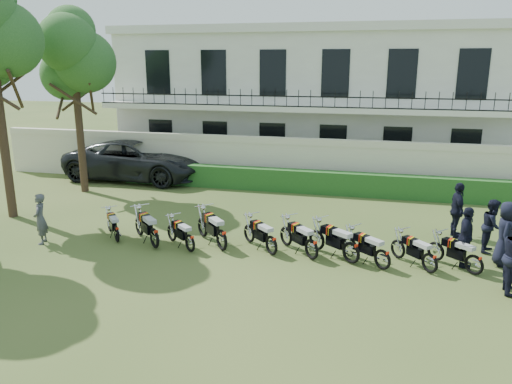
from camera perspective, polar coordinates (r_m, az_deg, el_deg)
ground at (r=15.68m, az=-0.64°, el=-6.42°), size 100.00×100.00×0.00m
perimeter_wall at (r=22.90m, az=4.46°, el=3.39°), size 30.00×0.35×2.30m
hedge at (r=22.12m, az=6.63°, el=1.15°), size 18.00×0.60×1.00m
building at (r=28.41m, az=6.65°, el=10.70°), size 20.40×9.60×7.40m
tree_west_near at (r=22.97m, az=-20.10°, el=14.45°), size 3.40×3.20×7.90m
motorcycle_0 at (r=16.60m, az=-15.66°, el=-4.20°), size 1.17×1.34×0.92m
motorcycle_1 at (r=15.75m, az=-11.55°, el=-4.65°), size 1.53×1.48×1.10m
motorcycle_2 at (r=15.31m, az=-7.57°, el=-5.34°), size 1.40×1.17×0.95m
motorcycle_3 at (r=15.29m, az=-3.95°, el=-4.92°), size 1.52×1.57×1.14m
motorcycle_4 at (r=14.95m, az=1.78°, el=-5.58°), size 1.41×1.35×1.02m
motorcycle_5 at (r=14.69m, az=6.38°, el=-5.96°), size 1.44×1.44×1.06m
motorcycle_6 at (r=14.57m, az=10.84°, el=-6.25°), size 1.66×1.29×1.09m
motorcycle_7 at (r=14.36m, az=14.29°, el=-6.95°), size 1.46×1.25×1.00m
motorcycle_8 at (r=14.52m, az=19.28°, el=-7.16°), size 1.26×1.37×0.97m
motorcycle_9 at (r=14.84m, az=23.72°, el=-7.12°), size 1.40×1.23×0.97m
suv at (r=25.18m, az=-13.42°, el=3.59°), size 7.05×3.40×1.94m
inspector at (r=17.23m, az=-23.42°, el=-2.84°), size 0.58×0.70×1.63m
officer_2 at (r=15.21m, az=22.85°, el=-4.79°), size 0.65×1.10×1.75m
officer_3 at (r=15.78m, az=26.71°, el=-4.29°), size 0.84×1.05×1.88m
officer_4 at (r=16.74m, az=25.40°, el=-3.52°), size 0.83×0.95×1.65m
officer_5 at (r=17.62m, az=22.02°, el=-1.95°), size 0.59×1.14×1.85m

